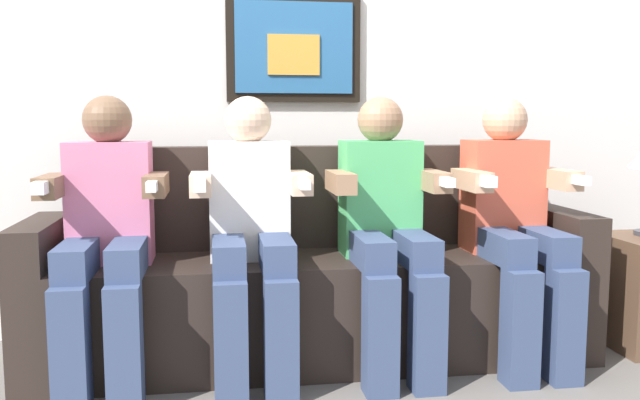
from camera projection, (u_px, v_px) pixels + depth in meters
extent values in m
plane|color=#66605B|center=(326.00, 384.00, 2.59)|extent=(6.16, 6.16, 0.00)
cube|color=silver|center=(300.00, 60.00, 3.19)|extent=(4.74, 0.05, 2.60)
cube|color=black|center=(294.00, 48.00, 3.14)|extent=(0.63, 0.03, 0.50)
cube|color=#26598C|center=(294.00, 48.00, 3.12)|extent=(0.55, 0.02, 0.42)
cube|color=orange|center=(294.00, 55.00, 3.11)|extent=(0.24, 0.02, 0.18)
cube|color=#2D231E|center=(315.00, 307.00, 2.85)|extent=(2.06, 0.58, 0.45)
cube|color=#2D231E|center=(308.00, 196.00, 3.01)|extent=(2.06, 0.14, 0.45)
cube|color=#2D231E|center=(42.00, 298.00, 2.67)|extent=(0.14, 0.58, 0.62)
cube|color=#2D231E|center=(557.00, 278.00, 3.00)|extent=(0.14, 0.58, 0.62)
cube|color=pink|center=(110.00, 202.00, 2.66)|extent=(0.32, 0.20, 0.48)
sphere|color=brown|center=(107.00, 120.00, 2.62)|extent=(0.19, 0.19, 0.19)
cube|color=#38476B|center=(79.00, 258.00, 2.47)|extent=(0.12, 0.40, 0.12)
cube|color=#38476B|center=(129.00, 256.00, 2.50)|extent=(0.12, 0.40, 0.12)
cube|color=#38476B|center=(70.00, 351.00, 2.31)|extent=(0.12, 0.12, 0.45)
cube|color=#38476B|center=(124.00, 348.00, 2.33)|extent=(0.12, 0.12, 0.45)
cube|color=brown|center=(52.00, 186.00, 2.50)|extent=(0.08, 0.28, 0.08)
cube|color=brown|center=(156.00, 185.00, 2.56)|extent=(0.08, 0.28, 0.08)
cube|color=white|center=(152.00, 186.00, 2.40)|extent=(0.04, 0.13, 0.04)
cube|color=white|center=(41.00, 188.00, 2.34)|extent=(0.04, 0.10, 0.04)
cube|color=white|center=(249.00, 200.00, 2.74)|extent=(0.32, 0.20, 0.48)
sphere|color=beige|center=(248.00, 120.00, 2.70)|extent=(0.19, 0.19, 0.19)
cube|color=#38476B|center=(228.00, 253.00, 2.55)|extent=(0.12, 0.40, 0.12)
cube|color=#38476B|center=(276.00, 252.00, 2.58)|extent=(0.12, 0.40, 0.12)
cube|color=#38476B|center=(231.00, 343.00, 2.39)|extent=(0.12, 0.12, 0.45)
cube|color=#38476B|center=(281.00, 340.00, 2.42)|extent=(0.12, 0.12, 0.45)
cube|color=beige|center=(201.00, 184.00, 2.58)|extent=(0.08, 0.28, 0.08)
cube|color=beige|center=(299.00, 182.00, 2.64)|extent=(0.08, 0.28, 0.08)
cube|color=white|center=(304.00, 184.00, 2.48)|extent=(0.04, 0.13, 0.04)
cube|color=white|center=(200.00, 185.00, 2.43)|extent=(0.04, 0.10, 0.04)
cube|color=#4CB266|center=(379.00, 198.00, 2.82)|extent=(0.32, 0.20, 0.48)
sphere|color=#9E7556|center=(380.00, 120.00, 2.79)|extent=(0.19, 0.19, 0.19)
cube|color=#38476B|center=(369.00, 249.00, 2.64)|extent=(0.12, 0.40, 0.12)
cube|color=#38476B|center=(413.00, 248.00, 2.66)|extent=(0.12, 0.40, 0.12)
cube|color=#38476B|center=(380.00, 335.00, 2.47)|extent=(0.12, 0.12, 0.45)
cube|color=#38476B|center=(427.00, 333.00, 2.50)|extent=(0.12, 0.12, 0.45)
cube|color=#9E7556|center=(340.00, 182.00, 2.67)|extent=(0.08, 0.28, 0.08)
cube|color=#9E7556|center=(432.00, 181.00, 2.73)|extent=(0.08, 0.28, 0.08)
cube|color=white|center=(446.00, 182.00, 2.57)|extent=(0.04, 0.13, 0.04)
cube|color=#D8593F|center=(502.00, 195.00, 2.91)|extent=(0.32, 0.20, 0.48)
sphere|color=tan|center=(505.00, 120.00, 2.87)|extent=(0.19, 0.19, 0.19)
cube|color=#38476B|center=(501.00, 245.00, 2.72)|extent=(0.12, 0.40, 0.12)
cube|color=#38476B|center=(542.00, 244.00, 2.75)|extent=(0.12, 0.40, 0.12)
cube|color=#38476B|center=(520.00, 328.00, 2.56)|extent=(0.12, 0.12, 0.45)
cube|color=#38476B|center=(564.00, 326.00, 2.58)|extent=(0.12, 0.12, 0.45)
cube|color=tan|center=(472.00, 180.00, 2.75)|extent=(0.08, 0.28, 0.08)
cube|color=tan|center=(558.00, 179.00, 2.81)|extent=(0.08, 0.28, 0.08)
cube|color=white|center=(578.00, 180.00, 2.65)|extent=(0.04, 0.13, 0.04)
cube|color=white|center=(487.00, 181.00, 2.59)|extent=(0.04, 0.10, 0.04)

